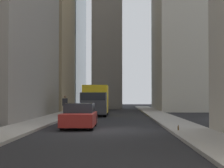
{
  "coord_description": "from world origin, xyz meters",
  "views": [
    {
      "loc": [
        -21.02,
        -0.91,
        1.82
      ],
      "look_at": [
        15.34,
        -0.16,
        2.95
      ],
      "focal_mm": 62.84,
      "sensor_mm": 36.0,
      "label": 1
    }
  ],
  "objects_px": {
    "sedan_red": "(80,116)",
    "discarded_bottle": "(178,128)",
    "pedestrian": "(65,105)",
    "delivery_truck": "(95,100)"
  },
  "relations": [
    {
      "from": "delivery_truck",
      "to": "discarded_bottle",
      "type": "distance_m",
      "value": 17.89
    },
    {
      "from": "pedestrian",
      "to": "discarded_bottle",
      "type": "bearing_deg",
      "value": -152.11
    },
    {
      "from": "delivery_truck",
      "to": "pedestrian",
      "type": "xyz_separation_m",
      "value": [
        -2.66,
        2.46,
        -0.37
      ]
    },
    {
      "from": "discarded_bottle",
      "to": "pedestrian",
      "type": "bearing_deg",
      "value": 27.89
    },
    {
      "from": "delivery_truck",
      "to": "pedestrian",
      "type": "relative_size",
      "value": 3.7
    },
    {
      "from": "delivery_truck",
      "to": "discarded_bottle",
      "type": "height_order",
      "value": "delivery_truck"
    },
    {
      "from": "discarded_bottle",
      "to": "sedan_red",
      "type": "bearing_deg",
      "value": 61.01
    },
    {
      "from": "sedan_red",
      "to": "discarded_bottle",
      "type": "distance_m",
      "value": 5.93
    },
    {
      "from": "sedan_red",
      "to": "discarded_bottle",
      "type": "xyz_separation_m",
      "value": [
        -2.87,
        -5.17,
        -0.42
      ]
    },
    {
      "from": "pedestrian",
      "to": "discarded_bottle",
      "type": "height_order",
      "value": "pedestrian"
    }
  ]
}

